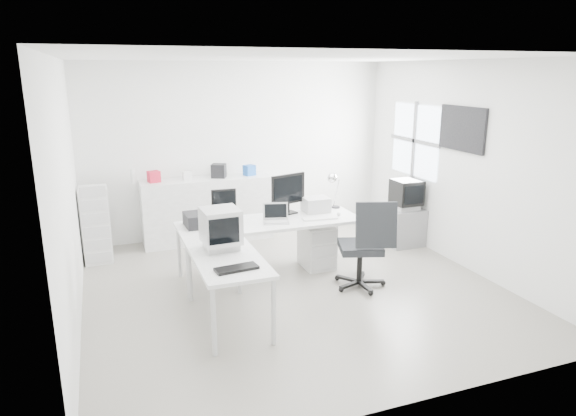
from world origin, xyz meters
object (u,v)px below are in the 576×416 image
object	(u,v)px
drawer_pedestal	(317,246)
filing_cabinet	(96,225)
lcd_monitor_small	(224,205)
tv_cabinet	(404,227)
crt_tv	(406,195)
office_chair	(360,243)
laser_printer	(316,204)
inkjet_printer	(204,219)
crt_monitor	(221,227)
laptop	(276,213)
sideboard	(208,210)
side_desk	(228,289)
lcd_monitor_large	(288,194)
main_desk	(270,248)

from	to	relation	value
drawer_pedestal	filing_cabinet	distance (m)	3.15
lcd_monitor_small	tv_cabinet	bearing A→B (deg)	7.08
lcd_monitor_small	crt_tv	world-z (taller)	lcd_monitor_small
office_chair	crt_tv	bearing A→B (deg)	57.83
laser_printer	crt_tv	world-z (taller)	crt_tv
inkjet_printer	crt_monitor	xyz separation A→B (m)	(0.00, -0.95, 0.17)
inkjet_printer	laptop	world-z (taller)	laptop
inkjet_printer	crt_tv	world-z (taller)	crt_tv
sideboard	laser_printer	bearing A→B (deg)	-50.24
side_desk	drawer_pedestal	world-z (taller)	side_desk
drawer_pedestal	sideboard	size ratio (longest dim) A/B	0.29
drawer_pedestal	office_chair	xyz separation A→B (m)	(0.24, -0.81, 0.28)
office_chair	lcd_monitor_large	bearing A→B (deg)	138.26
main_desk	laptop	world-z (taller)	laptop
laptop	crt_tv	bearing A→B (deg)	27.34
side_desk	lcd_monitor_small	world-z (taller)	lcd_monitor_small
crt_monitor	sideboard	xyz separation A→B (m)	(0.37, 2.55, -0.49)
inkjet_printer	laptop	xyz separation A→B (m)	(0.90, -0.20, 0.04)
laser_printer	crt_tv	bearing A→B (deg)	7.25
side_desk	laser_printer	bearing A→B (deg)	39.52
inkjet_printer	lcd_monitor_large	distance (m)	1.23
laptop	crt_tv	size ratio (longest dim) A/B	0.76
crt_monitor	crt_tv	distance (m)	3.44
lcd_monitor_small	laser_printer	bearing A→B (deg)	2.70
main_desk	side_desk	world-z (taller)	same
main_desk	drawer_pedestal	bearing A→B (deg)	4.09
lcd_monitor_large	crt_monitor	bearing A→B (deg)	-154.76
lcd_monitor_small	crt_monitor	xyz separation A→B (m)	(-0.30, -1.10, 0.05)
filing_cabinet	crt_monitor	bearing A→B (deg)	-59.39
office_chair	crt_tv	xyz separation A→B (m)	(1.41, 1.17, 0.23)
crt_monitor	tv_cabinet	distance (m)	3.51
crt_tv	laptop	bearing A→B (deg)	-167.60
sideboard	filing_cabinet	xyz separation A→B (m)	(-1.67, -0.34, 0.03)
drawer_pedestal	laptop	world-z (taller)	laptop
office_chair	sideboard	size ratio (longest dim) A/B	0.57
office_chair	filing_cabinet	size ratio (longest dim) A/B	1.07
side_desk	office_chair	xyz separation A→B (m)	(1.79, 0.34, 0.20)
filing_cabinet	laptop	bearing A→B (deg)	-33.40
laptop	tv_cabinet	size ratio (longest dim) A/B	0.65
crt_monitor	sideboard	distance (m)	2.62
lcd_monitor_small	office_chair	size ratio (longest dim) A/B	0.35
laptop	sideboard	world-z (taller)	sideboard
main_desk	lcd_monitor_small	world-z (taller)	lcd_monitor_small
crt_monitor	lcd_monitor_small	bearing A→B (deg)	72.28
side_desk	tv_cabinet	world-z (taller)	side_desk
side_desk	lcd_monitor_large	size ratio (longest dim) A/B	2.47
crt_tv	filing_cabinet	bearing A→B (deg)	168.10
main_desk	side_desk	distance (m)	1.39
main_desk	sideboard	world-z (taller)	sideboard
laptop	office_chair	size ratio (longest dim) A/B	0.33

